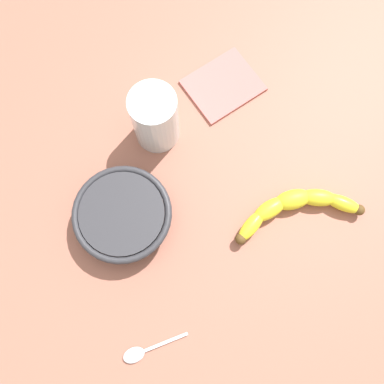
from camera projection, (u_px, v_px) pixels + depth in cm
name	position (u px, v px, depth cm)	size (l,w,h in cm)	color
wooden_tabletop	(202.00, 208.00, 76.48)	(120.00, 120.00, 3.00)	#955A48
banana	(295.00, 207.00, 73.24)	(8.91, 23.44, 3.51)	yellow
smoothie_glass	(155.00, 119.00, 72.99)	(8.19, 8.19, 12.56)	silver
ceramic_bowl	(123.00, 215.00, 71.59)	(16.90, 16.90, 5.01)	#2D2D33
teaspoon	(138.00, 354.00, 68.28)	(2.48, 11.23, 0.80)	silver
folded_napkin	(223.00, 85.00, 80.95)	(11.03, 13.32, 0.60)	#BC6660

